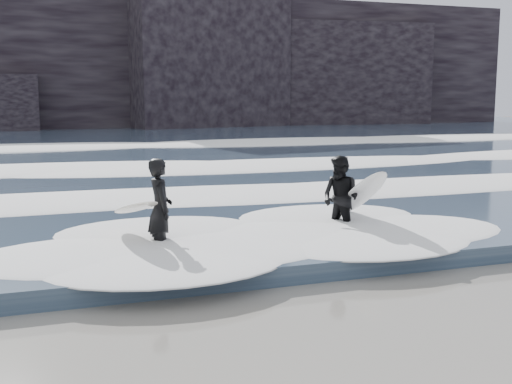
% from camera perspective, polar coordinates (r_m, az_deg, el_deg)
% --- Properties ---
extents(ground, '(120.00, 120.00, 0.00)m').
position_cam_1_polar(ground, '(6.76, 15.74, -14.94)').
color(ground, '#7C644C').
rests_on(ground, ground).
extents(sea, '(90.00, 52.00, 0.30)m').
position_cam_1_polar(sea, '(34.31, -13.28, 4.20)').
color(sea, '#304156').
rests_on(sea, ground).
extents(headland, '(70.00, 9.00, 10.00)m').
position_cam_1_polar(headland, '(51.21, -15.58, 10.94)').
color(headland, black).
rests_on(headland, ground).
extents(foam_near, '(60.00, 3.20, 0.20)m').
position_cam_1_polar(foam_near, '(14.67, -4.76, -0.28)').
color(foam_near, white).
rests_on(foam_near, sea).
extents(foam_mid, '(60.00, 4.00, 0.24)m').
position_cam_1_polar(foam_mid, '(21.46, -9.51, 2.51)').
color(foam_mid, white).
rests_on(foam_mid, sea).
extents(foam_far, '(60.00, 4.80, 0.30)m').
position_cam_1_polar(foam_far, '(30.33, -12.47, 4.24)').
color(foam_far, white).
rests_on(foam_far, sea).
extents(surfer_left, '(0.97, 1.89, 1.65)m').
position_cam_1_polar(surfer_left, '(10.56, -8.93, -1.47)').
color(surfer_left, black).
rests_on(surfer_left, ground).
extents(surfer_right, '(1.24, 1.97, 1.56)m').
position_cam_1_polar(surfer_right, '(11.94, 7.83, -0.48)').
color(surfer_right, black).
rests_on(surfer_right, ground).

